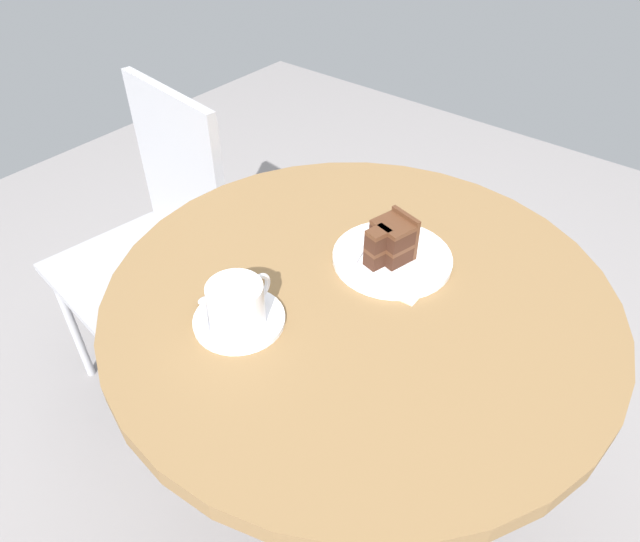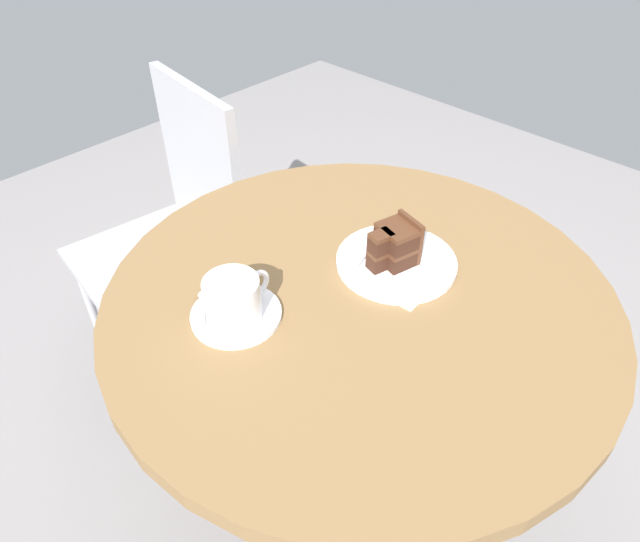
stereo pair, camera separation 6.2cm
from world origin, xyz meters
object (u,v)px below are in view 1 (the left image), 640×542
object	(u,v)px
cake_plate	(391,257)
fork	(371,237)
coffee_cup	(237,303)
saucer	(239,320)
teaspoon	(205,312)
cafe_chair	(159,230)
cake_slice	(391,241)
napkin	(393,268)

from	to	relation	value
cake_plate	fork	distance (m)	0.06
fork	coffee_cup	bearing A→B (deg)	157.49
coffee_cup	saucer	bearing A→B (deg)	45.99
teaspoon	cafe_chair	size ratio (longest dim) A/B	0.10
coffee_cup	fork	bearing A→B (deg)	-7.42
cake_slice	saucer	bearing A→B (deg)	159.42
teaspoon	cake_slice	size ratio (longest dim) A/B	0.89
coffee_cup	teaspoon	xyz separation A→B (m)	(-0.02, 0.05, -0.04)
saucer	teaspoon	bearing A→B (deg)	117.80
coffee_cup	cafe_chair	size ratio (longest dim) A/B	0.14
cafe_chair	saucer	bearing A→B (deg)	-16.08
cake_plate	fork	bearing A→B (deg)	73.10
teaspoon	fork	size ratio (longest dim) A/B	0.63
napkin	coffee_cup	bearing A→B (deg)	156.80
cake_slice	fork	world-z (taller)	cake_slice
cake_plate	napkin	size ratio (longest dim) A/B	1.35
coffee_cup	cake_slice	size ratio (longest dim) A/B	1.27
fork	cafe_chair	world-z (taller)	cafe_chair
coffee_cup	cafe_chair	xyz separation A→B (m)	(0.25, 0.58, -0.27)
teaspoon	cake_slice	world-z (taller)	cake_slice
fork	napkin	bearing A→B (deg)	-131.03
cafe_chair	cake_plate	bearing A→B (deg)	10.32
coffee_cup	napkin	size ratio (longest dim) A/B	0.75
cake_slice	cafe_chair	size ratio (longest dim) A/B	0.11
saucer	coffee_cup	world-z (taller)	coffee_cup
coffee_cup	cake_slice	xyz separation A→B (m)	(0.28, -0.10, 0.00)
cake_slice	napkin	xyz separation A→B (m)	(-0.01, -0.02, -0.05)
teaspoon	napkin	bearing A→B (deg)	-81.87
saucer	cake_plate	distance (m)	0.30
cake_plate	cafe_chair	world-z (taller)	cafe_chair
cake_plate	cafe_chair	size ratio (longest dim) A/B	0.25
teaspoon	fork	xyz separation A→B (m)	(0.33, -0.09, 0.00)
saucer	cafe_chair	bearing A→B (deg)	66.41
cake_plate	fork	xyz separation A→B (m)	(0.02, 0.06, 0.01)
coffee_cup	fork	size ratio (longest dim) A/B	0.90
saucer	coffee_cup	bearing A→B (deg)	-134.01
coffee_cup	cake_plate	xyz separation A→B (m)	(0.29, -0.10, -0.04)
saucer	cake_plate	world-z (taller)	cake_plate
coffee_cup	cafe_chair	bearing A→B (deg)	66.22
cafe_chair	cake_slice	bearing A→B (deg)	9.63
cake_slice	coffee_cup	bearing A→B (deg)	160.47
cake_slice	napkin	bearing A→B (deg)	-123.69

